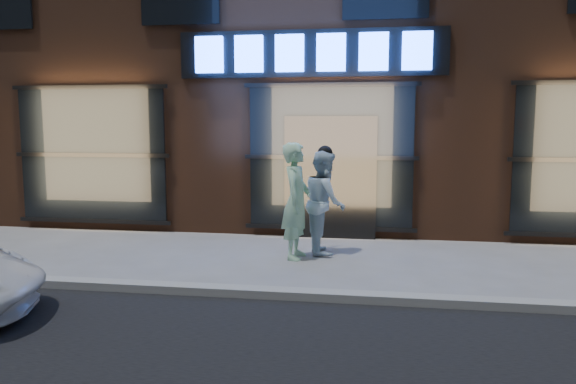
% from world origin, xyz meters
% --- Properties ---
extents(ground, '(90.00, 90.00, 0.00)m').
position_xyz_m(ground, '(0.00, 0.00, 0.00)').
color(ground, slate).
rests_on(ground, ground).
extents(curb, '(60.00, 0.25, 0.12)m').
position_xyz_m(curb, '(0.00, 0.00, 0.06)').
color(curb, gray).
rests_on(curb, ground).
extents(storefront_building, '(30.20, 8.28, 10.30)m').
position_xyz_m(storefront_building, '(-0.00, 7.99, 5.15)').
color(storefront_building, '#54301E').
rests_on(storefront_building, ground).
extents(man_bowtie, '(0.52, 0.75, 1.95)m').
position_xyz_m(man_bowtie, '(-0.42, 2.19, 0.98)').
color(man_bowtie, '#A1D4A8').
rests_on(man_bowtie, ground).
extents(man_cap, '(0.85, 1.00, 1.80)m').
position_xyz_m(man_cap, '(0.01, 2.65, 0.90)').
color(man_cap, white).
rests_on(man_cap, ground).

